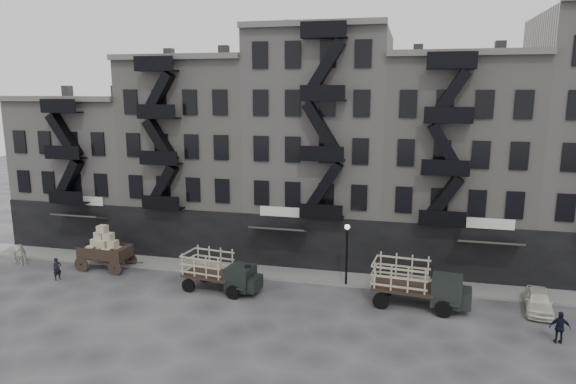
% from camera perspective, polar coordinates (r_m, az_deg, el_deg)
% --- Properties ---
extents(ground, '(140.00, 140.00, 0.00)m').
position_cam_1_polar(ground, '(33.18, 0.63, -11.60)').
color(ground, '#38383A').
rests_on(ground, ground).
extents(sidewalk, '(55.00, 2.50, 0.15)m').
position_cam_1_polar(sidewalk, '(36.56, 1.95, -9.24)').
color(sidewalk, slate).
rests_on(sidewalk, ground).
extents(building_west, '(10.00, 11.35, 13.20)m').
position_cam_1_polar(building_west, '(48.28, -20.41, 2.43)').
color(building_west, gray).
rests_on(building_west, ground).
extents(building_midwest, '(10.00, 11.35, 16.20)m').
position_cam_1_polar(building_midwest, '(43.33, -9.45, 4.04)').
color(building_midwest, gray).
rests_on(building_midwest, ground).
extents(building_center, '(10.00, 11.35, 18.20)m').
position_cam_1_polar(building_center, '(40.41, 3.75, 5.07)').
color(building_center, gray).
rests_on(building_center, ground).
extents(building_mideast, '(10.00, 11.35, 16.20)m').
position_cam_1_polar(building_mideast, '(40.10, 17.98, 3.04)').
color(building_mideast, gray).
rests_on(building_mideast, ground).
extents(lamp_post, '(0.36, 0.36, 4.28)m').
position_cam_1_polar(lamp_post, '(34.15, 6.55, -6.02)').
color(lamp_post, black).
rests_on(lamp_post, ground).
extents(horse, '(2.39, 1.77, 1.83)m').
position_cam_1_polar(horse, '(43.57, -27.91, -6.00)').
color(horse, silver).
rests_on(horse, ground).
extents(wagon, '(3.88, 2.18, 3.23)m').
position_cam_1_polar(wagon, '(39.78, -19.81, -5.51)').
color(wagon, black).
rests_on(wagon, ground).
extents(stake_truck_west, '(5.32, 2.68, 2.57)m').
position_cam_1_polar(stake_truck_west, '(33.98, -7.61, -8.48)').
color(stake_truck_west, black).
rests_on(stake_truck_west, ground).
extents(stake_truck_east, '(5.90, 2.86, 2.87)m').
position_cam_1_polar(stake_truck_east, '(32.25, 14.24, -9.54)').
color(stake_truck_east, black).
rests_on(stake_truck_east, ground).
extents(car_east, '(2.03, 3.96, 1.29)m').
position_cam_1_polar(car_east, '(34.40, 26.09, -10.82)').
color(car_east, silver).
rests_on(car_east, ground).
extents(pedestrian_west, '(0.60, 0.68, 1.57)m').
position_cam_1_polar(pedestrian_west, '(39.08, -24.27, -7.80)').
color(pedestrian_west, black).
rests_on(pedestrian_west, ground).
extents(pedestrian_mid, '(1.08, 0.90, 2.03)m').
position_cam_1_polar(pedestrian_mid, '(33.34, -4.58, -9.64)').
color(pedestrian_mid, black).
rests_on(pedestrian_mid, ground).
extents(policeman, '(1.02, 0.43, 1.73)m').
position_cam_1_polar(policeman, '(30.82, 27.98, -13.16)').
color(policeman, black).
rests_on(policeman, ground).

